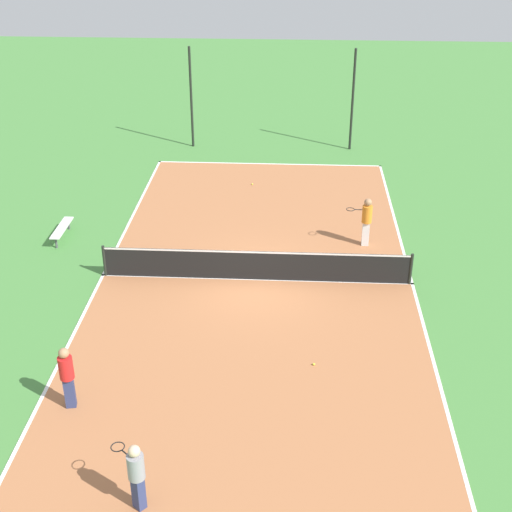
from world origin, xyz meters
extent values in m
plane|color=#47843D|center=(0.00, 0.00, 0.00)|extent=(80.00, 80.00, 0.00)
cube|color=#AD6B42|center=(0.00, 0.00, 0.01)|extent=(10.41, 21.80, 0.02)
cube|color=white|center=(-5.15, 0.00, 0.02)|extent=(0.10, 21.80, 0.00)
cube|color=white|center=(5.15, 0.00, 0.02)|extent=(0.10, 21.80, 0.00)
cube|color=white|center=(0.00, 10.85, 0.02)|extent=(10.41, 0.10, 0.00)
cube|color=white|center=(0.00, 0.00, 0.02)|extent=(10.41, 0.10, 0.00)
cylinder|color=black|center=(-5.05, 0.00, 0.57)|extent=(0.10, 0.10, 1.10)
cylinder|color=black|center=(5.05, 0.00, 0.57)|extent=(0.10, 0.10, 1.10)
cube|color=black|center=(0.00, 0.00, 0.55)|extent=(10.11, 0.03, 1.05)
cube|color=white|center=(0.00, 0.00, 1.04)|extent=(10.11, 0.04, 0.06)
cube|color=silver|center=(-7.32, 2.69, 0.43)|extent=(0.36, 1.86, 0.04)
cylinder|color=#4C4C51|center=(-7.32, 1.91, 0.21)|extent=(0.08, 0.08, 0.41)
cylinder|color=#4C4C51|center=(-7.32, 3.48, 0.21)|extent=(0.08, 0.08, 0.41)
cube|color=navy|center=(-1.91, -9.81, 0.44)|extent=(0.32, 0.32, 0.84)
cylinder|color=gray|center=(-1.91, -9.81, 1.16)|extent=(0.51, 0.51, 0.59)
sphere|color=beige|center=(-1.91, -9.81, 1.58)|extent=(0.25, 0.25, 0.25)
cylinder|color=#262626|center=(-2.16, -9.61, 1.31)|extent=(0.23, 0.21, 0.03)
torus|color=black|center=(-2.37, -9.42, 1.31)|extent=(0.43, 0.43, 0.02)
cube|color=white|center=(3.81, 2.74, 0.48)|extent=(0.26, 0.21, 0.91)
cylinder|color=orange|center=(3.81, 2.74, 1.25)|extent=(0.38, 0.38, 0.64)
sphere|color=#A87A56|center=(3.81, 2.74, 1.70)|extent=(0.27, 0.27, 0.27)
cylinder|color=#262626|center=(3.49, 2.76, 1.41)|extent=(0.28, 0.04, 0.03)
torus|color=black|center=(3.21, 2.77, 1.41)|extent=(0.32, 0.32, 0.02)
cube|color=navy|center=(-4.29, -6.67, 0.46)|extent=(0.29, 0.24, 0.88)
cylinder|color=red|center=(-4.29, -6.67, 1.21)|extent=(0.42, 0.42, 0.61)
sphere|color=#A87A56|center=(-4.29, -6.67, 1.65)|extent=(0.26, 0.26, 0.26)
sphere|color=#CCE033|center=(1.85, -4.63, 0.06)|extent=(0.07, 0.07, 0.07)
sphere|color=#CCE033|center=(-0.63, 8.23, 0.06)|extent=(0.07, 0.07, 0.07)
cylinder|color=black|center=(-3.88, 13.18, 2.44)|extent=(0.12, 0.12, 4.88)
cylinder|color=black|center=(3.88, 13.18, 2.44)|extent=(0.12, 0.12, 4.88)
camera|label=1|loc=(1.16, -20.50, 11.82)|focal=50.00mm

